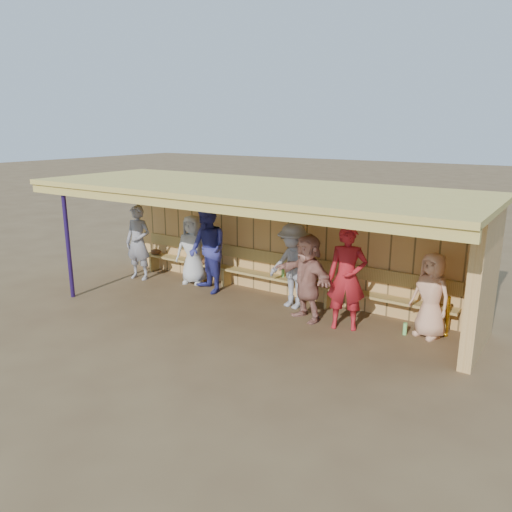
{
  "coord_description": "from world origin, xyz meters",
  "views": [
    {
      "loc": [
        5.37,
        -7.72,
        3.57
      ],
      "look_at": [
        0.0,
        0.35,
        1.05
      ],
      "focal_mm": 35.0,
      "sensor_mm": 36.0,
      "label": 1
    }
  ],
  "objects_px": {
    "player_e": "(293,266)",
    "player_b": "(193,250)",
    "bench": "(276,272)",
    "player_g": "(347,278)",
    "player_a": "(138,243)",
    "player_h": "(431,295)",
    "player_c": "(208,250)",
    "player_f": "(307,277)"
  },
  "relations": [
    {
      "from": "player_c",
      "to": "player_f",
      "type": "bearing_deg",
      "value": 19.61
    },
    {
      "from": "player_c",
      "to": "bench",
      "type": "bearing_deg",
      "value": 48.93
    },
    {
      "from": "bench",
      "to": "player_g",
      "type": "bearing_deg",
      "value": -22.96
    },
    {
      "from": "player_a",
      "to": "player_b",
      "type": "relative_size",
      "value": 1.11
    },
    {
      "from": "player_c",
      "to": "player_g",
      "type": "relative_size",
      "value": 1.01
    },
    {
      "from": "player_e",
      "to": "player_h",
      "type": "relative_size",
      "value": 1.15
    },
    {
      "from": "player_h",
      "to": "player_b",
      "type": "bearing_deg",
      "value": -158.71
    },
    {
      "from": "player_b",
      "to": "player_h",
      "type": "height_order",
      "value": "player_b"
    },
    {
      "from": "player_b",
      "to": "player_e",
      "type": "xyz_separation_m",
      "value": [
        2.73,
        -0.12,
        0.06
      ]
    },
    {
      "from": "player_a",
      "to": "player_b",
      "type": "bearing_deg",
      "value": 8.02
    },
    {
      "from": "player_g",
      "to": "player_b",
      "type": "bearing_deg",
      "value": 151.98
    },
    {
      "from": "player_a",
      "to": "player_e",
      "type": "distance_m",
      "value": 4.05
    },
    {
      "from": "player_c",
      "to": "bench",
      "type": "height_order",
      "value": "player_c"
    },
    {
      "from": "player_c",
      "to": "player_g",
      "type": "xyz_separation_m",
      "value": [
        3.38,
        -0.24,
        -0.01
      ]
    },
    {
      "from": "player_c",
      "to": "player_h",
      "type": "distance_m",
      "value": 4.76
    },
    {
      "from": "player_g",
      "to": "bench",
      "type": "xyz_separation_m",
      "value": [
        -2.01,
        0.85,
        -0.42
      ]
    },
    {
      "from": "player_e",
      "to": "player_h",
      "type": "height_order",
      "value": "player_e"
    },
    {
      "from": "player_f",
      "to": "player_h",
      "type": "height_order",
      "value": "player_f"
    },
    {
      "from": "player_e",
      "to": "player_a",
      "type": "bearing_deg",
      "value": -165.37
    },
    {
      "from": "player_a",
      "to": "player_g",
      "type": "bearing_deg",
      "value": -12.07
    },
    {
      "from": "player_a",
      "to": "player_h",
      "type": "relative_size",
      "value": 1.18
    },
    {
      "from": "player_b",
      "to": "player_e",
      "type": "relative_size",
      "value": 0.93
    },
    {
      "from": "player_b",
      "to": "player_h",
      "type": "bearing_deg",
      "value": -17.72
    },
    {
      "from": "player_e",
      "to": "player_g",
      "type": "xyz_separation_m",
      "value": [
        1.34,
        -0.43,
        0.09
      ]
    },
    {
      "from": "player_f",
      "to": "bench",
      "type": "xyz_separation_m",
      "value": [
        -1.21,
        0.85,
        -0.3
      ]
    },
    {
      "from": "player_b",
      "to": "player_f",
      "type": "height_order",
      "value": "player_f"
    },
    {
      "from": "player_e",
      "to": "player_h",
      "type": "xyz_separation_m",
      "value": [
        2.71,
        0.03,
        -0.11
      ]
    },
    {
      "from": "player_b",
      "to": "player_h",
      "type": "relative_size",
      "value": 1.07
    },
    {
      "from": "player_c",
      "to": "player_f",
      "type": "distance_m",
      "value": 2.6
    },
    {
      "from": "player_b",
      "to": "player_c",
      "type": "relative_size",
      "value": 0.84
    },
    {
      "from": "player_c",
      "to": "player_g",
      "type": "distance_m",
      "value": 3.39
    },
    {
      "from": "player_a",
      "to": "player_e",
      "type": "height_order",
      "value": "player_a"
    },
    {
      "from": "bench",
      "to": "player_a",
      "type": "bearing_deg",
      "value": -167.36
    },
    {
      "from": "player_f",
      "to": "player_b",
      "type": "bearing_deg",
      "value": -165.96
    },
    {
      "from": "player_e",
      "to": "player_b",
      "type": "bearing_deg",
      "value": -172.54
    },
    {
      "from": "player_a",
      "to": "player_f",
      "type": "xyz_separation_m",
      "value": [
        4.59,
        -0.1,
        -0.07
      ]
    },
    {
      "from": "player_a",
      "to": "player_b",
      "type": "xyz_separation_m",
      "value": [
        1.3,
        0.45,
        -0.09
      ]
    },
    {
      "from": "player_a",
      "to": "player_h",
      "type": "xyz_separation_m",
      "value": [
        6.75,
        0.36,
        -0.14
      ]
    },
    {
      "from": "player_b",
      "to": "player_e",
      "type": "bearing_deg",
      "value": -19.2
    },
    {
      "from": "player_a",
      "to": "bench",
      "type": "bearing_deg",
      "value": 1.56
    },
    {
      "from": "player_c",
      "to": "bench",
      "type": "xyz_separation_m",
      "value": [
        1.37,
        0.61,
        -0.44
      ]
    },
    {
      "from": "player_a",
      "to": "player_g",
      "type": "relative_size",
      "value": 0.94
    }
  ]
}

